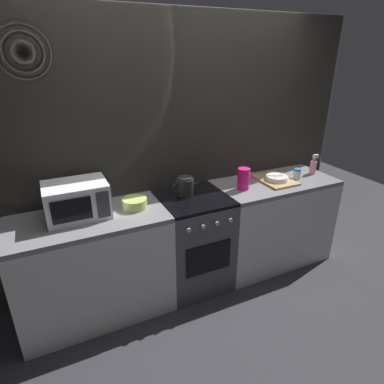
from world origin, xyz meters
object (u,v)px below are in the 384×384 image
(pitcher, at_px, (244,179))
(spice_jar, at_px, (297,174))
(microwave, at_px, (77,200))
(dish_pile, at_px, (276,179))
(stove_unit, at_px, (193,241))
(mixing_bowl, at_px, (135,203))
(spray_bottle, at_px, (313,166))
(kettle, at_px, (185,186))

(pitcher, relative_size, spice_jar, 1.90)
(microwave, bearing_deg, dish_pile, -2.32)
(stove_unit, xyz_separation_m, dish_pile, (0.89, -0.01, 0.47))
(mixing_bowl, bearing_deg, spray_bottle, -0.26)
(kettle, distance_m, spice_jar, 1.17)
(spice_jar, bearing_deg, spray_bottle, 10.48)
(dish_pile, distance_m, spray_bottle, 0.49)
(microwave, bearing_deg, pitcher, -3.76)
(stove_unit, distance_m, mixing_bowl, 0.72)
(stove_unit, bearing_deg, spray_bottle, 0.28)
(mixing_bowl, distance_m, spice_jar, 1.65)
(microwave, relative_size, dish_pile, 1.15)
(pitcher, bearing_deg, spice_jar, -0.80)
(kettle, relative_size, spray_bottle, 1.40)
(pitcher, xyz_separation_m, spray_bottle, (0.88, 0.04, -0.02))
(dish_pile, bearing_deg, pitcher, -177.06)
(microwave, bearing_deg, stove_unit, -3.81)
(stove_unit, height_order, spray_bottle, spray_bottle)
(stove_unit, relative_size, kettle, 3.16)
(dish_pile, distance_m, spice_jar, 0.24)
(kettle, distance_m, mixing_bowl, 0.49)
(microwave, height_order, spray_bottle, microwave)
(microwave, xyz_separation_m, kettle, (0.91, 0.02, -0.05))
(microwave, relative_size, pitcher, 2.30)
(spray_bottle, bearing_deg, kettle, 177.07)
(kettle, height_order, pitcher, pitcher)
(spray_bottle, bearing_deg, mixing_bowl, 179.74)
(spray_bottle, bearing_deg, dish_pile, -177.88)
(pitcher, relative_size, spray_bottle, 0.99)
(mixing_bowl, height_order, spray_bottle, spray_bottle)
(stove_unit, height_order, pitcher, pitcher)
(kettle, bearing_deg, mixing_bowl, -172.41)
(mixing_bowl, height_order, spice_jar, spice_jar)
(microwave, xyz_separation_m, spray_bottle, (2.33, -0.06, -0.06))
(pitcher, height_order, dish_pile, pitcher)
(stove_unit, bearing_deg, kettle, 116.54)
(spice_jar, relative_size, spray_bottle, 0.52)
(pitcher, xyz_separation_m, dish_pile, (0.39, 0.02, -0.08))
(stove_unit, xyz_separation_m, spice_jar, (1.12, -0.04, 0.50))
(pitcher, xyz_separation_m, spice_jar, (0.63, -0.01, -0.05))
(dish_pile, bearing_deg, microwave, 177.68)
(microwave, distance_m, pitcher, 1.45)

